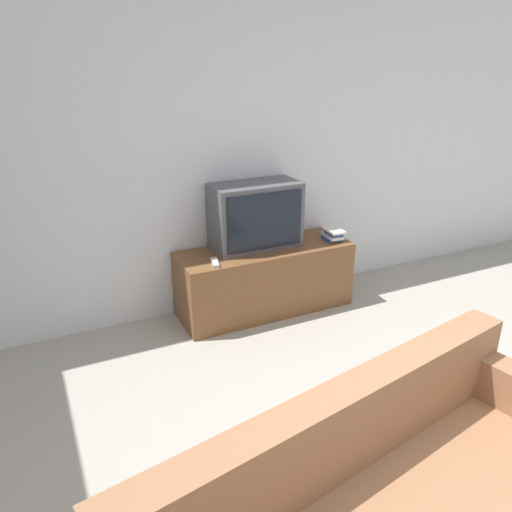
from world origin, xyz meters
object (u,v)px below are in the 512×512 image
(television, at_px, (256,215))
(remote_on_stand, at_px, (215,263))
(book_stack, at_px, (333,234))
(tv_stand, at_px, (265,279))

(television, relative_size, remote_on_stand, 4.09)
(television, xyz_separation_m, book_stack, (0.68, -0.15, -0.22))
(tv_stand, bearing_deg, television, 125.64)
(tv_stand, relative_size, book_stack, 6.66)
(television, distance_m, book_stack, 0.73)
(book_stack, height_order, remote_on_stand, book_stack)
(tv_stand, relative_size, television, 2.03)
(tv_stand, xyz_separation_m, remote_on_stand, (-0.50, -0.14, 0.30))
(television, relative_size, book_stack, 3.28)
(tv_stand, bearing_deg, remote_on_stand, -164.32)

